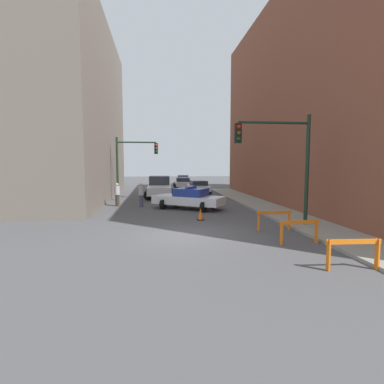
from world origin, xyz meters
name	(u,v)px	position (x,y,z in m)	size (l,w,h in m)	color
ground_plane	(186,235)	(0.00, 0.00, 0.00)	(120.00, 120.00, 0.00)	#4C4C4F
sidewalk_right	(323,230)	(6.20, 0.00, 0.06)	(2.40, 44.00, 0.12)	gray
building_corner_left	(23,112)	(-12.00, 14.00, 7.22)	(14.00, 20.00, 14.44)	#6B6056
building_right	(360,99)	(13.40, 8.00, 7.67)	(12.00, 28.00, 15.34)	brown
traffic_light_near	(284,153)	(4.73, 1.07, 3.53)	(3.64, 0.35, 5.20)	black
traffic_light_far	(131,159)	(-3.30, 12.92, 3.40)	(3.44, 0.35, 5.20)	black
police_car	(189,198)	(0.94, 7.37, 0.72)	(4.96, 4.09, 1.52)	white
white_truck	(159,187)	(-0.94, 14.64, 0.91)	(2.71, 5.44, 1.90)	silver
parked_car_near	(198,187)	(3.09, 17.96, 0.67)	(2.42, 4.39, 1.31)	silver
parked_car_mid	(183,183)	(2.07, 24.66, 0.67)	(2.33, 4.33, 1.31)	silver
parked_car_far	(183,179)	(2.91, 33.19, 0.67)	(2.54, 4.45, 1.31)	navy
pedestrian_crossing	(141,195)	(-2.29, 8.81, 0.86)	(0.50, 0.50, 1.66)	#474C66
pedestrian_corner	(117,194)	(-4.01, 9.35, 0.86)	(0.50, 0.50, 1.66)	#382D23
barrier_front	(353,249)	(4.28, -4.75, 0.62)	(1.60, 0.25, 0.90)	orange
barrier_mid	(299,228)	(4.10, -1.89, 0.62)	(1.60, 0.27, 0.90)	orange
barrier_back	(274,217)	(4.04, 0.39, 0.62)	(1.60, 0.18, 0.90)	orange
traffic_cone	(201,214)	(1.12, 3.34, 0.32)	(0.36, 0.36, 0.66)	black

